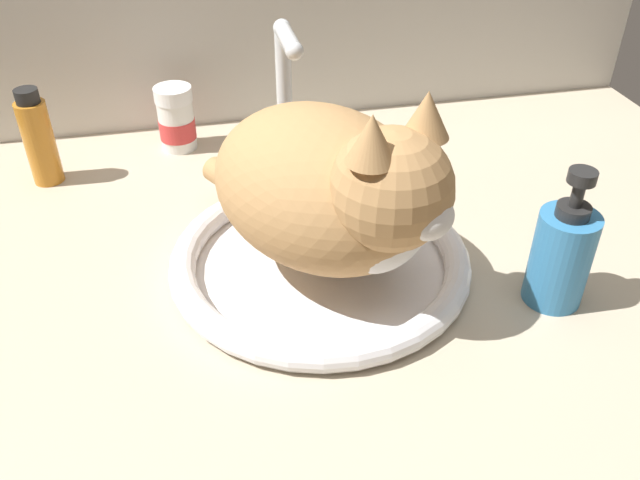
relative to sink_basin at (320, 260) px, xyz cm
name	(u,v)px	position (x,y,z in cm)	size (l,w,h in cm)	color
countertop	(358,270)	(4.62, 0.70, -2.80)	(113.41, 78.93, 3.00)	#B7A88E
backsplash_wall	(291,18)	(4.62, 41.37, 13.94)	(113.41, 2.40, 36.47)	beige
sink_basin	(320,260)	(0.00, 0.00, 0.00)	(33.21, 33.21, 2.91)	white
faucet	(286,123)	(0.00, 20.54, 7.08)	(17.51, 11.04, 21.48)	silver
cat	(334,188)	(1.07, -1.85, 10.21)	(29.43, 33.97, 20.44)	tan
pill_bottle	(176,120)	(-14.06, 32.95, 3.06)	(5.35, 5.35, 9.39)	white
amber_bottle	(39,139)	(-31.85, 27.01, 4.91)	(3.97, 3.97, 13.13)	#C67A23
soap_pump_bottle	(561,255)	(22.83, -10.04, 4.37)	(6.06, 6.06, 15.42)	teal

